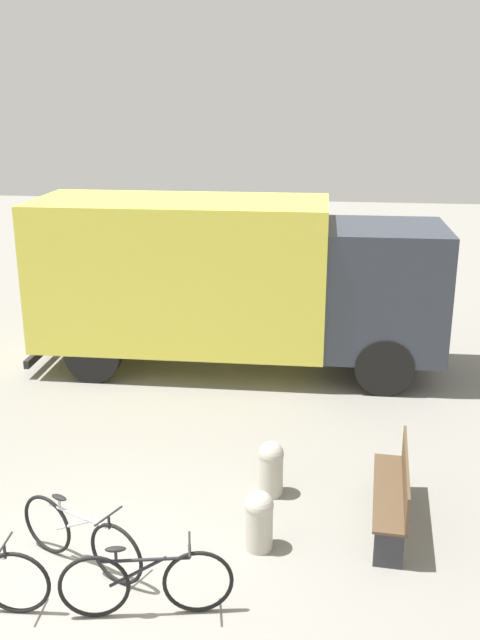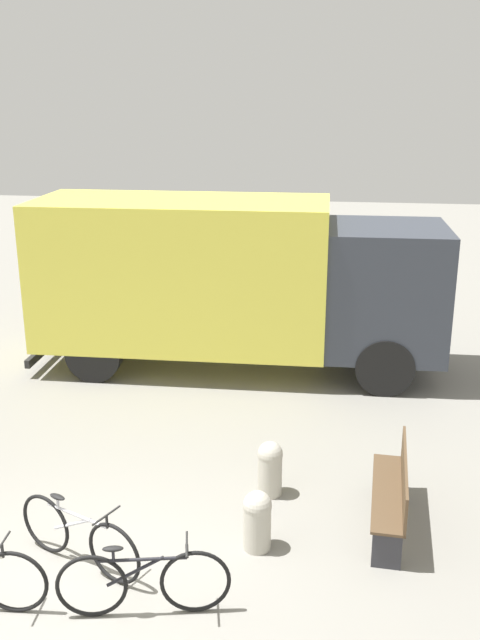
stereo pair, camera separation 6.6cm
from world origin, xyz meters
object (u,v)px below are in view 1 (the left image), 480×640
Objects in this scene: bicycle_far at (146,582)px; bollard_far_bench at (271,466)px; delivery_truck at (230,277)px; park_bench at (396,489)px; bicycle_middle at (80,537)px; bollard_near_bench at (259,518)px.

bicycle_far is 2.76m from bollard_far_bench.
bollard_far_bench is (1.21, -4.64, -1.42)m from delivery_truck.
bicycle_far is 2.31× the size of bollard_far_bench.
park_bench reaches higher than bollard_far_bench.
bicycle_middle is 2.09m from bollard_near_bench.
delivery_truck is 4.15× the size of park_bench.
park_bench is 2.49× the size of bollard_near_bench.
bicycle_far is (-2.71, -2.00, -0.12)m from park_bench.
bollard_near_bench is at bearing -91.76° from bollard_far_bench.
park_bench reaches higher than bicycle_far.
bicycle_middle is at bearing -97.95° from delivery_truck.
bicycle_far is at bearing -11.20° from bicycle_middle.
bollard_far_bench is at bearing -76.07° from delivery_truck.
bicycle_middle is 1.17m from bicycle_far.
bollard_far_bench is at bearing 55.23° from bicycle_far.
delivery_truck is at bearing 104.62° from bollard_far_bench.
bollard_far_bench is at bearing 75.49° from park_bench.
delivery_truck reaches higher than park_bench.
bicycle_far is 1.67m from bollard_near_bench.
bicycle_middle is 0.93× the size of bicycle_far.
bicycle_far is (0.12, -7.18, -1.45)m from delivery_truck.
bicycle_middle is 2.75m from bollard_far_bench.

